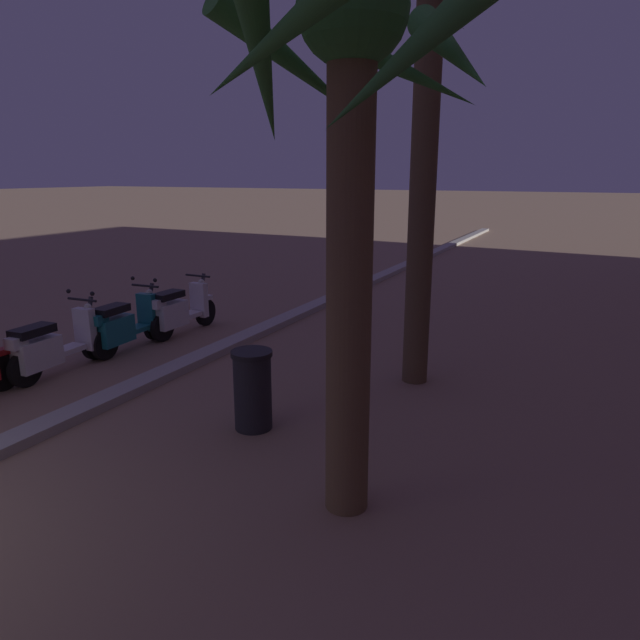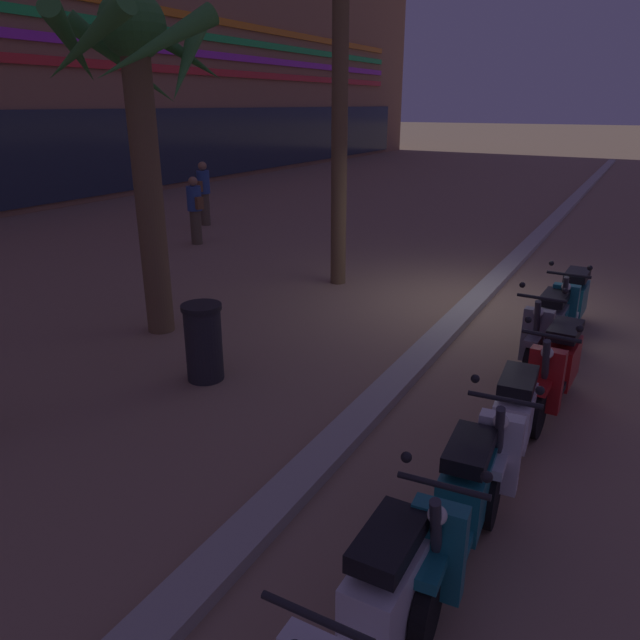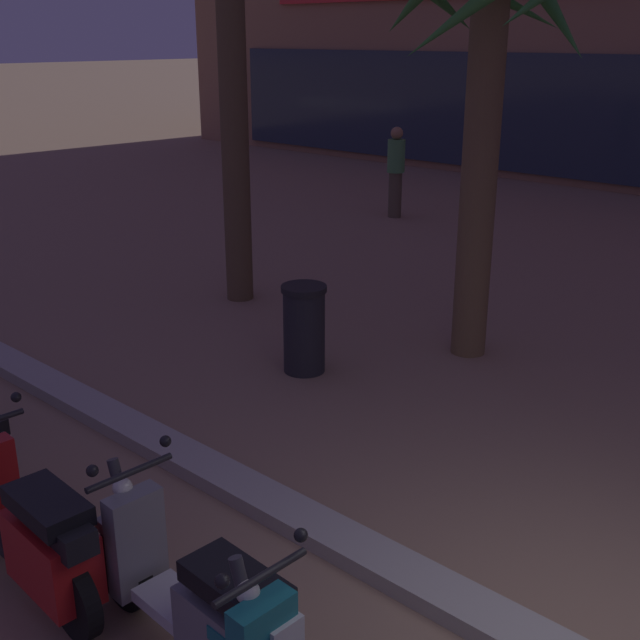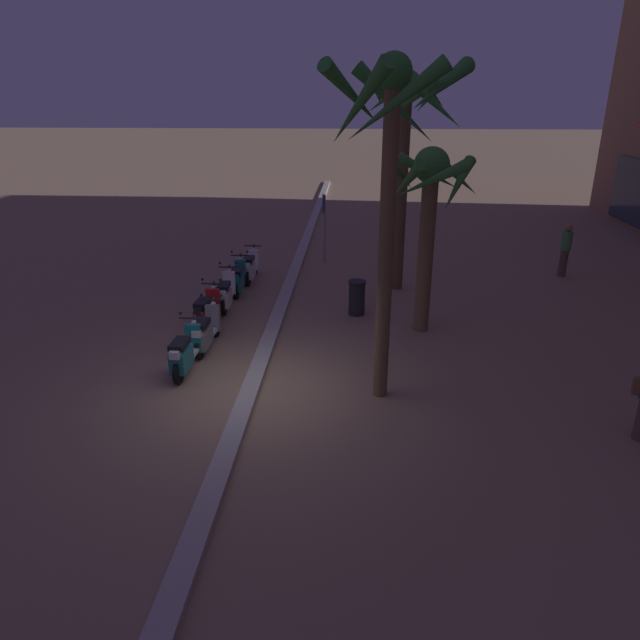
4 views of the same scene
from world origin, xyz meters
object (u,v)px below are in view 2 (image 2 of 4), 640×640
scooter_red_lead_nearest (556,367)px  scooter_white_tail_end (367,621)px  palm_tree_mid_walkway (139,88)px  litter_bin (204,342)px  scooter_white_mid_front (509,427)px  pedestrian_window_shopping (195,209)px  scooter_grey_last_in_row (547,328)px  scooter_teal_second_in_line (571,302)px  pedestrian_by_palm_tree (204,192)px  scooter_teal_mid_centre (458,509)px

scooter_red_lead_nearest → scooter_white_tail_end: bearing=174.5°
palm_tree_mid_walkway → litter_bin: 3.44m
scooter_white_mid_front → pedestrian_window_shopping: 10.48m
scooter_grey_last_in_row → pedestrian_window_shopping: pedestrian_window_shopping is taller
scooter_grey_last_in_row → scooter_teal_second_in_line: 1.22m
scooter_white_tail_end → scooter_red_lead_nearest: scooter_red_lead_nearest is taller
scooter_white_tail_end → litter_bin: (2.78, 3.41, 0.02)m
scooter_teal_second_in_line → palm_tree_mid_walkway: size_ratio=0.40×
scooter_grey_last_in_row → palm_tree_mid_walkway: palm_tree_mid_walkway is taller
scooter_white_mid_front → scooter_white_tail_end: bearing=175.0°
litter_bin → pedestrian_by_palm_tree: bearing=38.9°
scooter_red_lead_nearest → litter_bin: scooter_red_lead_nearest is taller
scooter_teal_mid_centre → scooter_grey_last_in_row: (4.14, 0.06, -0.00)m
scooter_teal_second_in_line → litter_bin: bearing=136.1°
scooter_red_lead_nearest → pedestrian_by_palm_tree: size_ratio=1.03×
scooter_white_tail_end → scooter_red_lead_nearest: (4.07, -0.39, 0.00)m
scooter_white_tail_end → pedestrian_by_palm_tree: pedestrian_by_palm_tree is taller
scooter_white_tail_end → scooter_red_lead_nearest: size_ratio=1.00×
palm_tree_mid_walkway → litter_bin: size_ratio=4.74×
pedestrian_window_shopping → litter_bin: 7.62m
scooter_grey_last_in_row → scooter_white_mid_front: bearing=-177.4°
scooter_white_tail_end → pedestrian_by_palm_tree: (10.54, 9.68, 0.45)m
scooter_white_tail_end → scooter_white_mid_front: 2.57m
scooter_white_mid_front → pedestrian_by_palm_tree: 12.73m
pedestrian_by_palm_tree → litter_bin: (-7.76, -6.27, -0.42)m
scooter_teal_mid_centre → scooter_white_mid_front: bearing=-3.0°
scooter_teal_mid_centre → palm_tree_mid_walkway: 6.47m
scooter_grey_last_in_row → scooter_white_tail_end: bearing=179.0°
scooter_red_lead_nearest → litter_bin: (-1.29, 3.80, 0.02)m
scooter_white_mid_front → litter_bin: size_ratio=1.95×
scooter_white_mid_front → pedestrian_window_shopping: pedestrian_window_shopping is taller
scooter_grey_last_in_row → palm_tree_mid_walkway: (-1.58, 5.13, 2.89)m
scooter_white_tail_end → pedestrian_by_palm_tree: bearing=42.6°
scooter_teal_second_in_line → pedestrian_by_palm_tree: size_ratio=1.05×
palm_tree_mid_walkway → pedestrian_window_shopping: size_ratio=2.86×
pedestrian_by_palm_tree → litter_bin: size_ratio=1.79×
scooter_red_lead_nearest → scooter_teal_second_in_line: (2.49, 0.16, -0.00)m
pedestrian_window_shopping → scooter_teal_second_in_line: bearing=-103.2°
scooter_white_tail_end → scooter_teal_second_in_line: (6.55, -0.23, 0.00)m
scooter_grey_last_in_row → pedestrian_window_shopping: 9.05m
scooter_teal_second_in_line → scooter_grey_last_in_row: bearing=173.8°
scooter_red_lead_nearest → palm_tree_mid_walkway: 6.16m
scooter_white_tail_end → litter_bin: scooter_white_tail_end is taller
scooter_grey_last_in_row → litter_bin: scooter_grey_last_in_row is taller
pedestrian_by_palm_tree → litter_bin: 9.99m
scooter_teal_second_in_line → pedestrian_by_palm_tree: bearing=68.1°
scooter_white_mid_front → pedestrian_by_palm_tree: (7.98, 9.91, 0.46)m
scooter_white_tail_end → litter_bin: 4.40m
scooter_white_tail_end → palm_tree_mid_walkway: 6.92m
scooter_grey_last_in_row → palm_tree_mid_walkway: 6.10m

